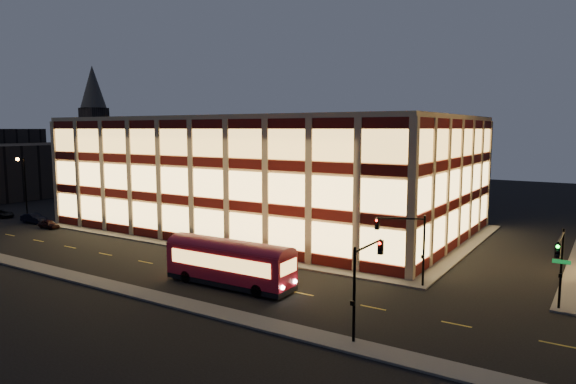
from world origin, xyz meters
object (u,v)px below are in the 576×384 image
Objects in this scene: parked_car_2 at (1,214)px; parked_car_0 at (49,224)px; parked_car_1 at (34,218)px; trolley_bus at (230,260)px.

parked_car_0 is at bearing -102.74° from parked_car_2.
trolley_bus is at bearing -103.50° from parked_car_1.
parked_car_2 is (-8.51, 0.10, -0.13)m from parked_car_1.
parked_car_2 is at bearing 85.21° from parked_car_0.
parked_car_1 is at bearing 168.51° from trolley_bus.
parked_car_1 is at bearing -98.48° from parked_car_2.
parked_car_0 is at bearing 168.67° from trolley_bus.
trolley_bus is 41.69m from parked_car_1.
parked_car_1 reaches higher than parked_car_2.
trolley_bus is at bearing -106.80° from parked_car_2.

